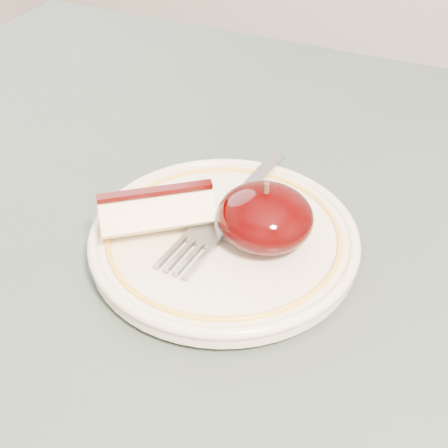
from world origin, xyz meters
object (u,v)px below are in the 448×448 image
at_px(table, 183,352).
at_px(apple_half, 265,217).
at_px(plate, 224,238).
at_px(fork, 228,210).

xyz_separation_m(table, apple_half, (0.05, 0.04, 0.13)).
bearing_deg(plate, table, -116.64).
height_order(apple_half, fork, apple_half).
xyz_separation_m(plate, apple_half, (0.03, 0.01, 0.03)).
bearing_deg(table, plate, 63.36).
bearing_deg(table, fork, 78.47).
height_order(table, fork, fork).
relative_size(apple_half, fork, 0.41).
relative_size(table, apple_half, 12.48).
height_order(plate, fork, fork).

